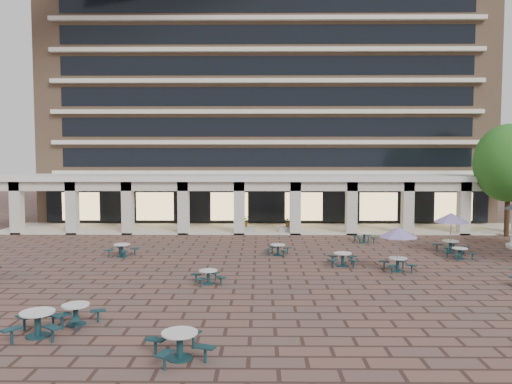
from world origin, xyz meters
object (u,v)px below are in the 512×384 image
Objects in this scene: planter_left at (245,226)px; picnic_table_1 at (180,343)px; planter_right at (289,226)px; picnic_table_0 at (38,322)px.

picnic_table_1 is at bearing -92.78° from planter_left.
picnic_table_0 is at bearing -112.97° from planter_right.
picnic_table_0 is 1.36× the size of planter_right.
picnic_table_1 is 1.45× the size of planter_left.
planter_left reaches higher than planter_right.
picnic_table_0 is 1.36× the size of planter_left.
planter_left reaches higher than picnic_table_0.
planter_right reaches higher than picnic_table_1.
planter_right is (9.39, 22.15, 0.05)m from picnic_table_0.
picnic_table_0 reaches higher than picnic_table_1.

